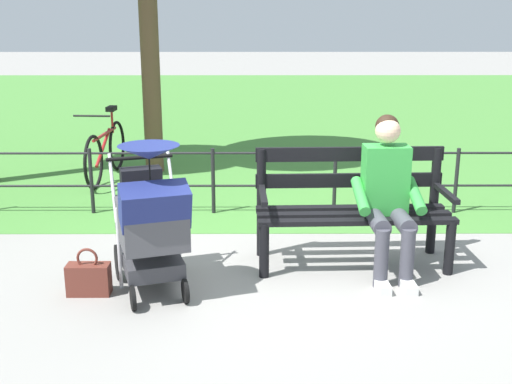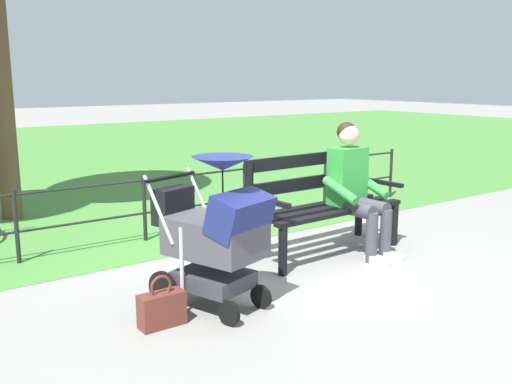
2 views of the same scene
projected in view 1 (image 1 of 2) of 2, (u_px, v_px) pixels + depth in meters
name	position (u px, v px, depth m)	size (l,w,h in m)	color
ground_plane	(279.00, 266.00, 5.34)	(60.00, 60.00, 0.00)	gray
grass_lawn	(263.00, 110.00, 13.81)	(40.00, 16.00, 0.01)	#478438
park_bench	(352.00, 202.00, 5.31)	(1.62, 0.65, 0.96)	black
person_on_bench	(388.00, 192.00, 5.06)	(0.54, 0.74, 1.28)	#42424C
stroller	(150.00, 217.00, 4.70)	(0.73, 0.99, 1.15)	black
handbag	(89.00, 278.00, 4.77)	(0.32, 0.14, 0.37)	brown
park_fence	(274.00, 175.00, 6.64)	(6.42, 0.04, 0.70)	black
bicycle	(106.00, 151.00, 8.05)	(0.44, 1.66, 0.89)	black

